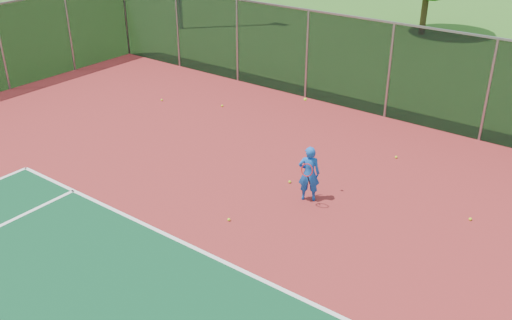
% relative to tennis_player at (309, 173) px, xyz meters
% --- Properties ---
extents(fence_back, '(30.00, 0.06, 3.03)m').
position_rel_tennis_player_xyz_m(fence_back, '(2.19, 5.89, 0.85)').
color(fence_back, black).
rests_on(fence_back, court_apron).
extents(tennis_player, '(0.60, 0.68, 2.48)m').
position_rel_tennis_player_xyz_m(tennis_player, '(0.00, 0.00, 0.00)').
color(tennis_player, blue).
rests_on(tennis_player, court_apron).
extents(practice_ball_0, '(0.07, 0.07, 0.07)m').
position_rel_tennis_player_xyz_m(practice_ball_0, '(-0.79, 0.40, -0.66)').
color(practice_ball_0, '#CFED1B').
rests_on(practice_ball_0, court_apron).
extents(practice_ball_1, '(0.07, 0.07, 0.07)m').
position_rel_tennis_player_xyz_m(practice_ball_1, '(3.42, 1.39, -0.66)').
color(practice_ball_1, '#CFED1B').
rests_on(practice_ball_1, court_apron).
extents(practice_ball_3, '(0.07, 0.07, 0.07)m').
position_rel_tennis_player_xyz_m(practice_ball_3, '(-7.54, 2.61, -0.66)').
color(practice_ball_3, '#CFED1B').
rests_on(practice_ball_3, court_apron).
extents(practice_ball_6, '(0.07, 0.07, 0.07)m').
position_rel_tennis_player_xyz_m(practice_ball_6, '(-0.91, -1.87, -0.66)').
color(practice_ball_6, '#CFED1B').
rests_on(practice_ball_6, court_apron).
extents(practice_ball_7, '(0.07, 0.07, 0.07)m').
position_rel_tennis_player_xyz_m(practice_ball_7, '(-5.53, 3.43, -0.66)').
color(practice_ball_7, '#CFED1B').
rests_on(practice_ball_7, court_apron).
extents(practice_ball_8, '(0.07, 0.07, 0.07)m').
position_rel_tennis_player_xyz_m(practice_ball_8, '(0.76, 3.31, -0.66)').
color(practice_ball_8, '#CFED1B').
rests_on(practice_ball_8, court_apron).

